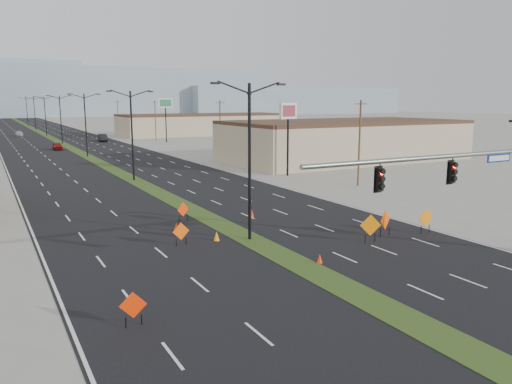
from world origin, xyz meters
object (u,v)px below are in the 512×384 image
streetlight_3 (61,118)px  cone_0 (320,259)px  streetlight_4 (45,115)px  construction_sign_2 (183,210)px  construction_sign_5 (385,221)px  car_far (19,134)px  car_mid (103,138)px  construction_sign_3 (371,226)px  streetlight_1 (132,133)px  pole_sign_east_far (165,106)px  construction_sign_0 (133,307)px  streetlight_6 (27,111)px  construction_sign_4 (426,219)px  cone_1 (217,236)px  cone_3 (177,227)px  signal_mast (475,178)px  car_left (58,146)px  streetlight_0 (250,157)px  streetlight_2 (86,123)px  streetlight_5 (35,112)px  construction_sign_1 (181,232)px  pole_sign_east_near (288,117)px

streetlight_3 → cone_0: size_ratio=18.90×
streetlight_4 → streetlight_3: bearing=-90.0°
construction_sign_2 → construction_sign_5: construction_sign_5 is taller
car_far → construction_sign_5: construction_sign_5 is taller
car_mid → construction_sign_3: (-2.39, -90.47, 0.26)m
streetlight_1 → pole_sign_east_far: bearing=67.4°
construction_sign_0 → streetlight_6: bearing=98.0°
construction_sign_3 → construction_sign_4: bearing=22.0°
streetlight_3 → cone_1: streetlight_3 is taller
construction_sign_3 → cone_1: bearing=171.5°
streetlight_1 → cone_3: streetlight_1 is taller
signal_mast → car_left: size_ratio=4.08×
cone_0 → cone_1: 7.59m
pole_sign_east_far → streetlight_4: bearing=128.1°
construction_sign_2 → pole_sign_east_far: (22.50, 70.26, 6.90)m
car_far → cone_3: 109.18m
pole_sign_east_far → streetlight_1: bearing=-105.0°
streetlight_0 → construction_sign_3: (6.41, -4.30, -4.33)m
streetlight_2 → cone_3: 52.02m
streetlight_0 → streetlight_3: (0.00, 84.00, 0.00)m
car_mid → cone_3: bearing=-92.9°
streetlight_0 → streetlight_2: size_ratio=1.00×
car_far → construction_sign_3: bearing=-82.7°
streetlight_3 → construction_sign_2: bearing=-91.5°
streetlight_5 → car_far: 27.68m
car_left → car_mid: bearing=56.1°
construction_sign_4 → streetlight_6: bearing=92.9°
car_left → cone_0: 76.84m
streetlight_3 → streetlight_2: bearing=-90.0°
construction_sign_3 → streetlight_2: bearing=118.6°
streetlight_4 → construction_sign_5: 115.93m
streetlight_3 → construction_sign_5: (8.37, -87.54, -4.37)m
construction_sign_1 → construction_sign_4: 16.51m
construction_sign_3 → construction_sign_5: bearing=43.8°
signal_mast → pole_sign_east_near: 34.02m
pole_sign_east_near → streetlight_2: bearing=99.7°
construction_sign_0 → cone_3: size_ratio=2.32×
signal_mast → streetlight_4: streetlight_4 is taller
streetlight_4 → construction_sign_4: size_ratio=5.75×
cone_0 → car_mid: bearing=85.3°
streetlight_1 → car_left: streetlight_1 is taller
streetlight_3 → construction_sign_4: size_ratio=5.75×
construction_sign_3 → cone_0: construction_sign_3 is taller
streetlight_2 → construction_sign_1: 55.49m
construction_sign_5 → car_left: bearing=76.4°
construction_sign_0 → streetlight_0: bearing=53.1°
streetlight_6 → construction_sign_0: streetlight_6 is taller
streetlight_1 → construction_sign_0: 38.61m
streetlight_0 → streetlight_2: bearing=90.0°
streetlight_3 → construction_sign_4: 89.17m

